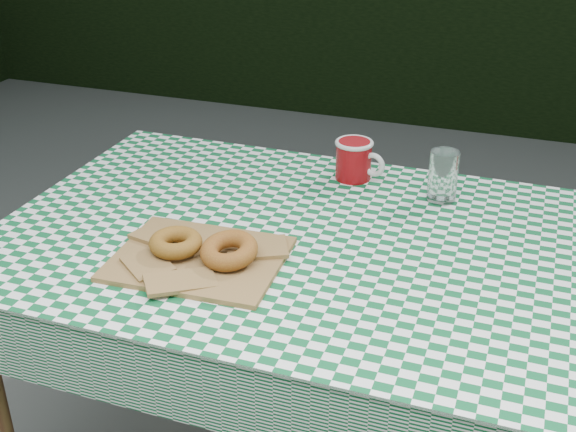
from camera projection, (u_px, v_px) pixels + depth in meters
The scene contains 7 objects.
table at pixel (302, 384), 1.66m from camera, with size 1.22×0.82×0.75m, color brown.
tablecloth at pixel (303, 238), 1.49m from camera, with size 1.24×0.84×0.01m, color #0D552B.
paper_bag at pixel (199, 257), 1.39m from camera, with size 0.32×0.25×0.02m, color olive.
bagel_front at pixel (176, 243), 1.39m from camera, with size 0.10×0.10×0.03m, color #8D5D1D.
bagel_back at pixel (229, 250), 1.37m from camera, with size 0.11×0.11×0.03m, color #8B611C.
coffee_mug at pixel (354, 160), 1.72m from camera, with size 0.17×0.17×0.09m, color maroon, non-canonical shape.
drinking_glass at pixel (443, 176), 1.61m from camera, with size 0.06×0.06×0.11m, color white.
Camera 1 is at (0.57, -1.16, 1.47)m, focal length 45.88 mm.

